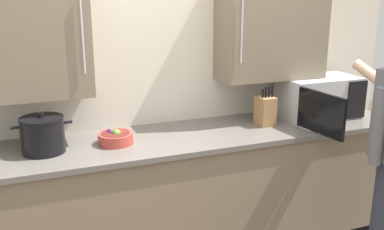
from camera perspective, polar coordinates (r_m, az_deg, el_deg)
The scene contains 6 objects.
back_wall_tiled at distance 3.18m, azimuth -4.98°, elevation 7.55°, with size 4.00×0.44×2.67m.
counter_unit at distance 3.18m, azimuth -2.89°, elevation -10.62°, with size 3.47×0.67×0.91m.
microwave_oven at distance 3.53m, azimuth 15.65°, elevation 2.14°, with size 0.60×0.77×0.31m.
fruit_bowl at distance 2.90m, azimuth -9.76°, elevation -2.82°, with size 0.22×0.22×0.10m.
stock_pot at distance 2.84m, azimuth -18.56°, elevation -2.41°, with size 0.36×0.26×0.25m.
knife_block at distance 3.27m, azimuth 9.34°, elevation 0.60°, with size 0.11×0.15×0.29m.
Camera 1 is at (-0.88, -1.98, 1.88)m, focal length 41.68 mm.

